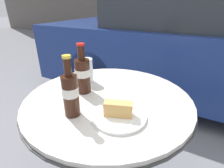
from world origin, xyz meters
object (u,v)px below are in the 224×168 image
(bistro_table, at_px, (108,124))
(drinking_glass, at_px, (87,72))
(lunch_plate_near, at_px, (119,114))
(parked_car, at_px, (218,49))
(cola_bottle_left, at_px, (83,74))
(cola_bottle_right, at_px, (71,93))

(bistro_table, xyz_separation_m, drinking_glass, (-0.19, 0.10, 0.22))
(bistro_table, xyz_separation_m, lunch_plate_near, (0.12, -0.13, 0.18))
(parked_car, bearing_deg, drinking_glass, -112.90)
(bistro_table, bearing_deg, cola_bottle_left, -175.17)
(cola_bottle_left, xyz_separation_m, lunch_plate_near, (0.25, -0.12, -0.08))
(drinking_glass, distance_m, lunch_plate_near, 0.38)
(cola_bottle_left, bearing_deg, drinking_glass, 117.23)
(cola_bottle_left, height_order, parked_car, parked_car)
(cola_bottle_right, xyz_separation_m, parked_car, (0.56, 1.93, -0.19))
(cola_bottle_right, bearing_deg, cola_bottle_left, 113.48)
(cola_bottle_right, relative_size, drinking_glass, 1.81)
(bistro_table, height_order, parked_car, parked_car)
(drinking_glass, xyz_separation_m, lunch_plate_near, (0.30, -0.22, -0.04))
(cola_bottle_left, distance_m, parked_car, 1.87)
(bistro_table, bearing_deg, drinking_glass, 153.07)
(bistro_table, xyz_separation_m, parked_car, (0.50, 1.73, 0.07))
(bistro_table, height_order, cola_bottle_left, cola_bottle_left)
(cola_bottle_left, distance_m, drinking_glass, 0.12)
(parked_car, bearing_deg, lunch_plate_near, -101.75)
(cola_bottle_right, bearing_deg, parked_car, 73.84)
(cola_bottle_left, bearing_deg, bistro_table, 4.83)
(cola_bottle_right, distance_m, parked_car, 2.01)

